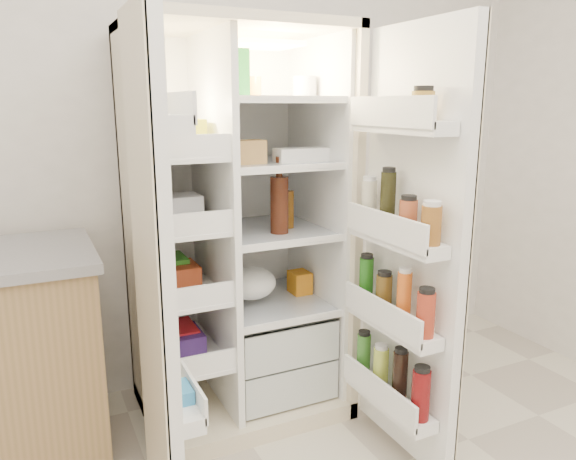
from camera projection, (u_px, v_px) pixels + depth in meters
name	position (u px, v px, depth m)	size (l,w,h in m)	color
wall_back	(193.00, 127.00, 2.73)	(4.00, 0.02, 2.70)	white
refrigerator	(237.00, 258.00, 2.60)	(0.92, 0.70, 1.80)	beige
freezer_door	(155.00, 279.00, 1.82)	(0.15, 0.40, 1.72)	white
fridge_door	(409.00, 257.00, 2.16)	(0.17, 0.58, 1.72)	white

